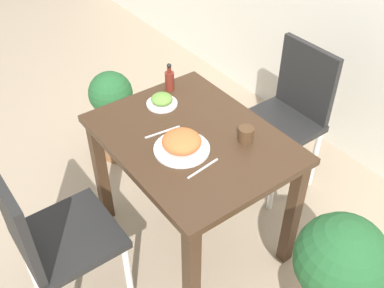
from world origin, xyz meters
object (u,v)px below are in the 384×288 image
at_px(potted_plant_right, 335,277).
at_px(chair_far, 289,111).
at_px(sauce_bottle, 170,80).
at_px(side_plate, 162,100).
at_px(potted_plant_left, 113,112).
at_px(drink_cup, 246,134).
at_px(food_plate, 182,143).
at_px(chair_near, 50,235).

bearing_deg(potted_plant_right, chair_far, 144.05).
bearing_deg(chair_far, sauce_bottle, -117.83).
bearing_deg(side_plate, potted_plant_left, -178.86).
relative_size(sauce_bottle, potted_plant_right, 0.20).
distance_m(side_plate, sauce_bottle, 0.15).
xyz_separation_m(drink_cup, sauce_bottle, (-0.57, -0.04, 0.03)).
bearing_deg(chair_far, food_plate, -81.94).
distance_m(sauce_bottle, potted_plant_left, 0.68).
bearing_deg(food_plate, side_plate, 160.39).
height_order(chair_near, chair_far, same).
xyz_separation_m(food_plate, potted_plant_right, (0.78, 0.21, -0.29)).
bearing_deg(food_plate, potted_plant_right, 14.95).
bearing_deg(drink_cup, sauce_bottle, -176.08).
relative_size(sauce_bottle, potted_plant_left, 0.25).
height_order(chair_near, potted_plant_left, chair_near).
bearing_deg(chair_far, chair_near, -88.60).
bearing_deg(sauce_bottle, drink_cup, 3.92).
bearing_deg(potted_plant_left, sauce_bottle, 14.29).
height_order(side_plate, drink_cup, drink_cup).
xyz_separation_m(food_plate, drink_cup, (0.12, 0.28, -0.00)).
distance_m(chair_near, chair_far, 1.52).
xyz_separation_m(chair_far, potted_plant_left, (-0.83, -0.75, -0.16)).
xyz_separation_m(side_plate, potted_plant_right, (1.14, 0.08, -0.28)).
bearing_deg(potted_plant_left, drink_cup, 8.81).
distance_m(chair_near, sauce_bottle, 1.01).
bearing_deg(sauce_bottle, chair_far, 62.17).
relative_size(food_plate, sauce_bottle, 1.62).
xyz_separation_m(chair_near, sauce_bottle, (-0.37, 0.89, 0.28)).
bearing_deg(potted_plant_left, potted_plant_right, 3.10).
bearing_deg(potted_plant_right, chair_near, -135.29).
height_order(chair_far, potted_plant_left, chair_far).
height_order(drink_cup, potted_plant_right, drink_cup).
bearing_deg(potted_plant_right, potted_plant_left, -176.90).
xyz_separation_m(chair_far, drink_cup, (0.24, -0.59, 0.26)).
height_order(chair_far, side_plate, chair_far).
height_order(drink_cup, sauce_bottle, sauce_bottle).
bearing_deg(chair_far, side_plate, -107.55).
bearing_deg(sauce_bottle, potted_plant_left, -165.71).
height_order(chair_near, side_plate, chair_near).
distance_m(chair_near, side_plate, 0.86).
distance_m(food_plate, drink_cup, 0.31).
distance_m(side_plate, potted_plant_left, 0.72).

